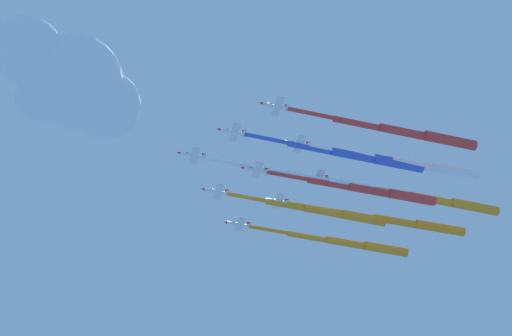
{
  "coord_description": "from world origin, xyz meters",
  "views": [
    {
      "loc": [
        116.38,
        108.31,
        -28.82
      ],
      "look_at": [
        0.0,
        0.0,
        160.19
      ],
      "focal_mm": 48.92,
      "sensor_mm": 36.0,
      "label": 1
    }
  ],
  "objects": [
    {
      "name": "cloud_puff",
      "position": [
        66.71,
        -20.98,
        163.17
      ],
      "size": [
        53.06,
        38.78,
        34.36
      ],
      "color": "white"
    },
    {
      "name": "jet_starboard_inner",
      "position": [
        -33.89,
        5.04,
        160.03
      ],
      "size": [
        60.58,
        41.33,
        3.96
      ],
      "color": "silver"
    },
    {
      "name": "jet_starboard_mid",
      "position": [
        -22.61,
        48.92,
        158.85
      ],
      "size": [
        64.93,
        44.61,
        3.92
      ],
      "color": "silver"
    },
    {
      "name": "jet_lead",
      "position": [
        -17.53,
        11.19,
        160.73
      ],
      "size": [
        62.05,
        42.29,
        3.99
      ],
      "color": "silver"
    },
    {
      "name": "jet_port_inner",
      "position": [
        -19.93,
        30.09,
        159.61
      ],
      "size": [
        63.28,
        43.49,
        3.95
      ],
      "color": "silver"
    },
    {
      "name": "jet_trail_port",
      "position": [
        -57.12,
        21.66,
        160.6
      ],
      "size": [
        67.19,
        47.45,
        3.92
      ],
      "color": "silver"
    },
    {
      "name": "jet_trail_starboard",
      "position": [
        -57.55,
        37.8,
        161.21
      ],
      "size": [
        65.44,
        44.51,
        3.93
      ],
      "color": "silver"
    },
    {
      "name": "jet_starboard_outer",
      "position": [
        -37.09,
        42.74,
        159.8
      ],
      "size": [
        60.58,
        43.53,
        3.93
      ],
      "color": "silver"
    },
    {
      "name": "jet_port_mid",
      "position": [
        -36.28,
        24.55,
        158.96
      ],
      "size": [
        61.83,
        43.46,
        4.06
      ],
      "color": "silver"
    },
    {
      "name": "jet_port_outer",
      "position": [
        -52.46,
        0.86,
        159.6
      ],
      "size": [
        62.52,
        43.38,
        4.04
      ],
      "color": "silver"
    }
  ]
}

